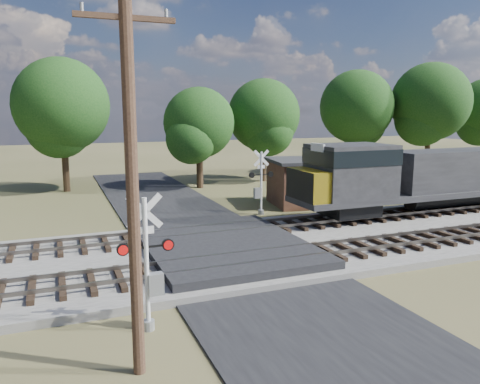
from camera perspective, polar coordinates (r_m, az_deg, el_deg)
name	(u,v)px	position (r m, az deg, el deg)	size (l,w,h in m)	color
ground	(228,257)	(21.23, -1.47, -7.96)	(160.00, 160.00, 0.00)	#414424
ballast_bed	(399,231)	(26.59, 18.86, -4.49)	(140.00, 10.00, 0.30)	gray
road	(228,256)	(21.22, -1.47, -7.86)	(7.00, 60.00, 0.08)	black
crossing_panel	(224,248)	(21.59, -1.93, -6.79)	(7.00, 9.00, 0.62)	#262628
track_near	(311,253)	(20.66, 8.71, -7.38)	(140.00, 2.60, 0.33)	black
track_far	(264,227)	(24.93, 2.90, -4.27)	(140.00, 2.60, 0.33)	black
crossing_signal_near	(150,274)	(14.27, -10.95, -9.83)	(1.68, 0.36, 4.18)	silver
crossing_signal_far	(260,188)	(29.43, 2.44, 0.50)	(1.66, 0.36, 4.12)	silver
utility_pole	(132,182)	(11.25, -13.01, 1.15)	(2.24, 0.30, 9.15)	#39241A
equipment_shed	(304,182)	(32.98, 7.81, 1.28)	(5.40, 5.40, 3.20)	#46291E
treeline	(220,109)	(42.10, -2.46, 10.07)	(83.58, 10.49, 11.38)	black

